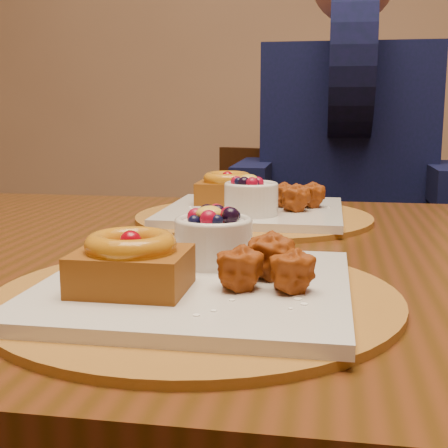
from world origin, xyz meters
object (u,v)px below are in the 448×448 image
Objects in this scene: chair_far at (269,295)px; diner at (348,125)px; place_setting_far at (252,207)px; place_setting_near at (195,278)px; dining_table at (232,308)px.

diner is (0.19, 0.04, 0.43)m from chair_far.
chair_far is at bearing -173.18° from diner.
diner is at bearing 74.81° from place_setting_far.
diner reaches higher than place_setting_near.
chair_far is (-0.02, 1.00, -0.32)m from place_setting_near.
place_setting_near reaches higher than dining_table.
place_setting_far is 0.63m from diner.
place_setting_near is 1.00× the size of place_setting_far.
place_setting_near reaches higher than chair_far.
diner is (0.16, 0.81, 0.22)m from dining_table.
diner is at bearing 78.85° from dining_table.
dining_table is 0.24m from place_setting_near.
diner reaches higher than dining_table.
dining_table is at bearing -69.74° from chair_far.
chair_far is at bearing 91.33° from place_setting_near.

